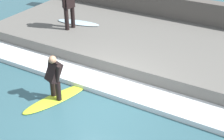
{
  "coord_description": "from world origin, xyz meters",
  "views": [
    {
      "loc": [
        -5.69,
        -3.75,
        5.04
      ],
      "look_at": [
        0.82,
        0.0,
        0.7
      ],
      "focal_mm": 50.0,
      "sensor_mm": 36.0,
      "label": 1
    }
  ],
  "objects_px": {
    "surfboard_riding": "(57,98)",
    "surfer_riding": "(54,75)",
    "surfer_waiting_near": "(69,5)",
    "surfboard_waiting_near": "(78,23)"
  },
  "relations": [
    {
      "from": "surfer_waiting_near",
      "to": "surfboard_waiting_near",
      "type": "distance_m",
      "value": 1.06
    },
    {
      "from": "surfboard_riding",
      "to": "surfer_waiting_near",
      "type": "bearing_deg",
      "value": 30.34
    },
    {
      "from": "surfboard_riding",
      "to": "surfer_waiting_near",
      "type": "distance_m",
      "value": 4.1
    },
    {
      "from": "surfboard_riding",
      "to": "surfer_riding",
      "type": "xyz_separation_m",
      "value": [
        0.0,
        0.0,
        0.74
      ]
    },
    {
      "from": "surfboard_riding",
      "to": "surfboard_waiting_near",
      "type": "distance_m",
      "value": 4.41
    },
    {
      "from": "surfer_riding",
      "to": "surfer_waiting_near",
      "type": "height_order",
      "value": "surfer_waiting_near"
    },
    {
      "from": "surfboard_riding",
      "to": "surfer_waiting_near",
      "type": "xyz_separation_m",
      "value": [
        3.32,
        1.94,
        1.41
      ]
    },
    {
      "from": "surfer_riding",
      "to": "surfer_waiting_near",
      "type": "distance_m",
      "value": 3.9
    },
    {
      "from": "surfboard_riding",
      "to": "surfer_riding",
      "type": "bearing_deg",
      "value": 0.0
    },
    {
      "from": "surfer_waiting_near",
      "to": "surfboard_waiting_near",
      "type": "bearing_deg",
      "value": 4.61
    }
  ]
}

